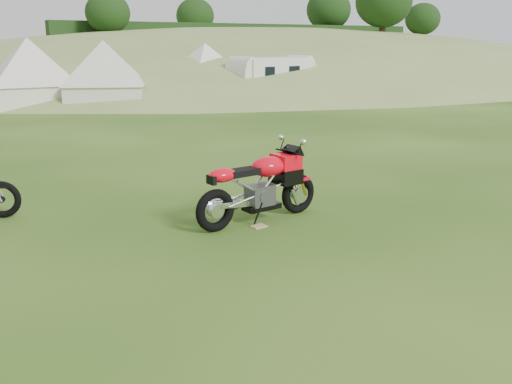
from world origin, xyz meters
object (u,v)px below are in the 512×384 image
sport_motorcycle (259,182)px  plywood_board (259,226)px  tent_right (205,71)px  caravan (271,78)px  tent_left (30,74)px  tent_mid (105,75)px

sport_motorcycle → plywood_board: size_ratio=9.55×
tent_right → caravan: (2.16, -2.85, -0.31)m
plywood_board → caravan: caravan is taller
sport_motorcycle → tent_left: (0.23, 18.88, 0.76)m
sport_motorcycle → tent_mid: size_ratio=0.69×
tent_right → caravan: tent_right is taller
tent_right → caravan: 3.59m
plywood_board → sport_motorcycle: bearing=57.9°
sport_motorcycle → caravan: (10.91, 16.32, 0.38)m
tent_mid → tent_right: 5.94m
plywood_board → tent_left: 19.16m
plywood_board → tent_mid: bearing=79.8°
caravan → tent_mid: bearing=166.2°
tent_right → caravan: size_ratio=0.70×
sport_motorcycle → tent_mid: (3.05, 17.49, 0.72)m
tent_right → tent_left: bearing=174.7°
tent_left → tent_right: 8.53m
tent_left → caravan: bearing=-12.0°
tent_mid → plywood_board: bearing=-76.6°
plywood_board → tent_right: 21.38m
tent_left → caravan: size_ratio=0.74×
tent_mid → sport_motorcycle: bearing=-76.3°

